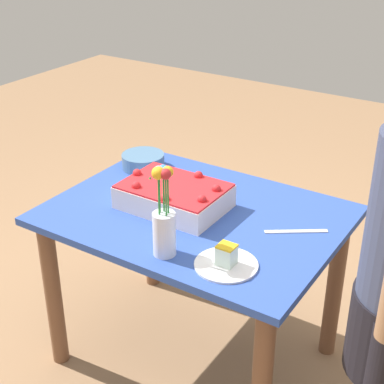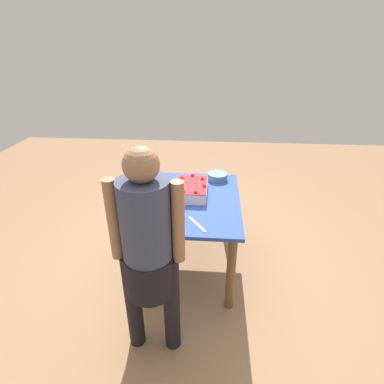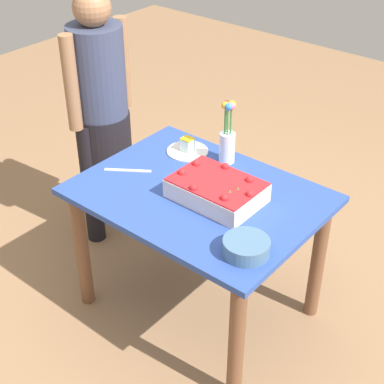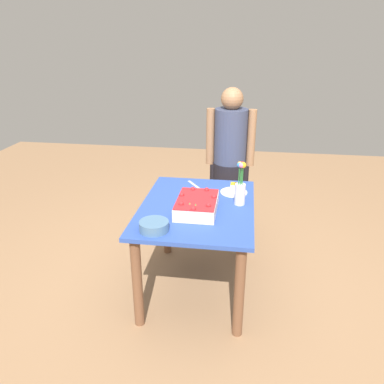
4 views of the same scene
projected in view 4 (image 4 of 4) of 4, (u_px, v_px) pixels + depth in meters
The scene contains 8 objects.
ground_plane at pixel (197, 286), 3.08m from camera, with size 8.00×8.00×0.00m, color #9B734F.
dining_table at pixel (197, 221), 2.85m from camera, with size 1.12×0.84×0.73m.
sheet_cake at pixel (197, 205), 2.69m from camera, with size 0.41×0.28×0.12m.
serving_plate_with_slice at pixel (234, 190), 3.02m from camera, with size 0.22×0.22×0.08m.
cake_knife at pixel (195, 185), 3.17m from camera, with size 0.24×0.02×0.00m, color silver.
flower_vase at pixel (240, 187), 2.77m from camera, with size 0.08×0.08×0.33m.
fruit_bowl at pixel (154, 226), 2.43m from camera, with size 0.19×0.19×0.07m, color #4B7195.
person_standing at pixel (230, 157), 3.51m from camera, with size 0.31×0.45×1.49m.
Camera 4 is at (2.52, 0.33, 1.91)m, focal length 35.00 mm.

